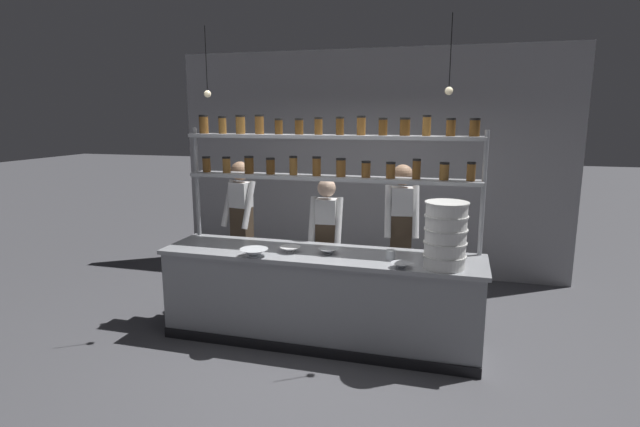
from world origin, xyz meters
TOP-DOWN VIEW (x-y plane):
  - ground_plane at (0.00, 0.00)m, footprint 40.00×40.00m
  - back_wall at (0.00, 2.47)m, footprint 5.57×0.12m
  - prep_counter at (0.00, -0.00)m, footprint 3.17×0.76m
  - spice_shelf_unit at (-0.01, 0.33)m, footprint 3.05×0.28m
  - chef_left at (-1.16, 0.70)m, footprint 0.40×0.33m
  - chef_center at (-0.09, 0.59)m, footprint 0.38×0.29m
  - chef_right at (0.71, 0.69)m, footprint 0.39×0.32m
  - container_stack at (1.19, -0.18)m, footprint 0.38×0.38m
  - prep_bowl_near_left at (-0.29, -0.08)m, footprint 0.21×0.21m
  - prep_bowl_center_front at (0.09, -0.03)m, footprint 0.21×0.21m
  - prep_bowl_center_back at (-0.57, -0.31)m, footprint 0.27×0.27m
  - prep_bowl_near_right at (0.83, -0.30)m, footprint 0.18×0.18m
  - serving_cup_front at (0.70, -0.08)m, footprint 0.09×0.09m
  - pendant_light_row at (-0.00, 0.00)m, footprint 2.37×0.07m

SIDE VIEW (x-z plane):
  - ground_plane at x=0.00m, z-range 0.00..0.00m
  - prep_counter at x=0.00m, z-range 0.00..0.92m
  - chef_center at x=-0.09m, z-range 0.11..1.68m
  - prep_bowl_near_right at x=0.83m, z-range 0.92..0.97m
  - prep_bowl_near_left at x=-0.29m, z-range 0.92..0.98m
  - prep_bowl_center_front at x=0.09m, z-range 0.92..0.98m
  - prep_bowl_center_back at x=-0.57m, z-range 0.92..0.99m
  - serving_cup_front at x=0.70m, z-range 0.92..1.02m
  - chef_left at x=-1.16m, z-range 0.14..1.86m
  - chef_right at x=0.71m, z-range 0.14..1.88m
  - container_stack at x=1.19m, z-range 0.92..1.51m
  - back_wall at x=0.00m, z-range 0.00..3.14m
  - spice_shelf_unit at x=-0.01m, z-range 0.68..2.93m
  - pendant_light_row at x=0.00m, z-range 2.14..2.82m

